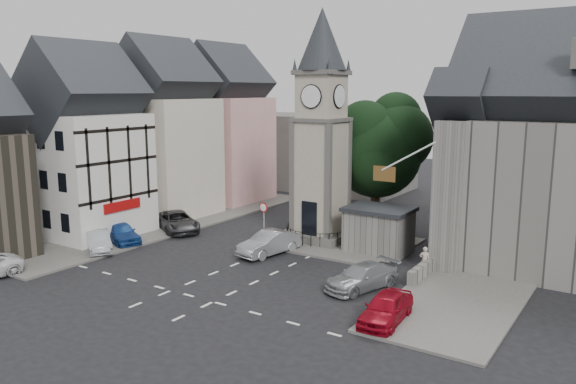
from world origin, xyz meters
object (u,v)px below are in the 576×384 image
Objects in this scene: clock_tower at (321,128)px; pedestrian at (425,260)px; car_east_red at (386,308)px; stone_shelter at (379,230)px; car_west_blue at (121,232)px.

clock_tower is 11.99m from pedestrian.
stone_shelter is at bearing 111.97° from car_east_red.
pedestrian reaches higher than car_west_blue.
car_west_blue is at bearing -143.82° from clock_tower.
stone_shelter reaches higher than pedestrian.
car_west_blue is at bearing -154.09° from stone_shelter.
clock_tower is 16.04m from car_west_blue.
car_west_blue is 2.65× the size of pedestrian.
car_east_red is (5.15, -10.50, -0.84)m from stone_shelter.
stone_shelter is 2.59× the size of pedestrian.
car_east_red is (21.45, -2.58, -0.04)m from car_west_blue.
stone_shelter reaches higher than car_west_blue.
pedestrian is (-0.98, 7.83, 0.12)m from car_east_red.
clock_tower is 3.91× the size of car_east_red.
car_east_red is 7.89m from pedestrian.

